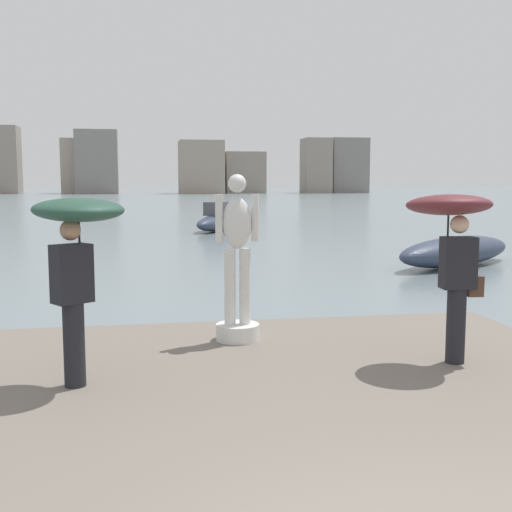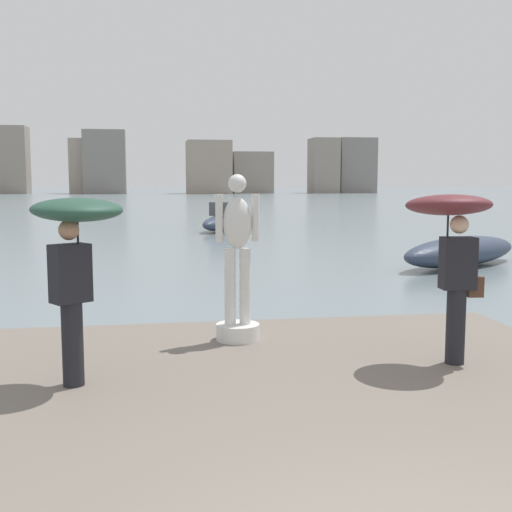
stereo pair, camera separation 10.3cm
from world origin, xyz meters
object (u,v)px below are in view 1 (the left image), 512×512
at_px(boat_near, 456,251).
at_px(onlooker_right, 452,232).
at_px(statue_white_figure, 237,272).
at_px(boat_mid, 220,220).
at_px(onlooker_left, 76,240).

bearing_deg(boat_near, onlooker_right, -117.56).
height_order(statue_white_figure, boat_near, statue_white_figure).
xyz_separation_m(statue_white_figure, boat_mid, (2.59, 23.79, -0.81)).
relative_size(statue_white_figure, onlooker_left, 1.12).
bearing_deg(boat_mid, onlooker_right, -90.71).
bearing_deg(statue_white_figure, boat_mid, 83.78).
distance_m(onlooker_left, boat_mid, 25.80).
distance_m(statue_white_figure, onlooker_right, 2.79).
distance_m(boat_near, boat_mid, 15.47).
bearing_deg(onlooker_right, onlooker_left, -178.76).
relative_size(boat_near, boat_mid, 0.97).
distance_m(statue_white_figure, boat_near, 12.18).
height_order(onlooker_right, boat_mid, onlooker_right).
height_order(onlooker_right, boat_near, onlooker_right).
bearing_deg(statue_white_figure, boat_near, 49.58).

